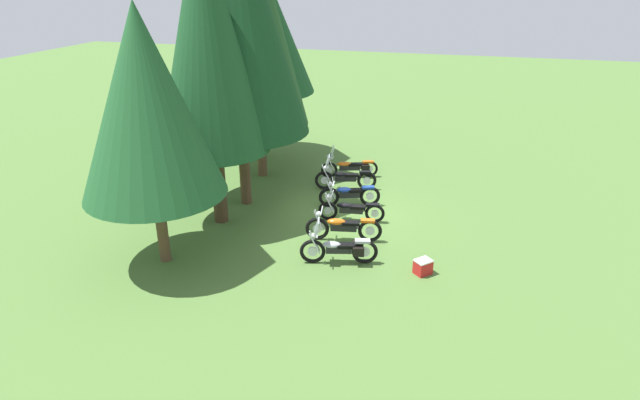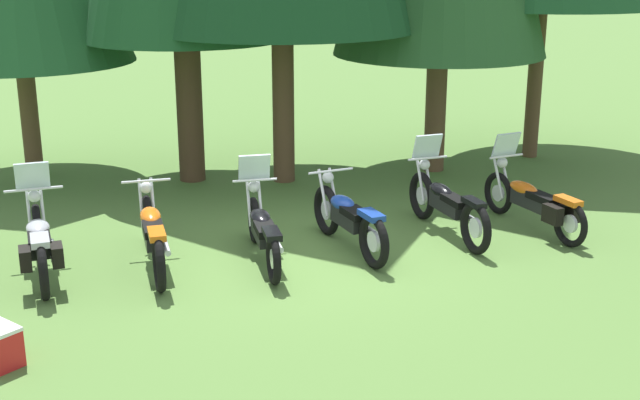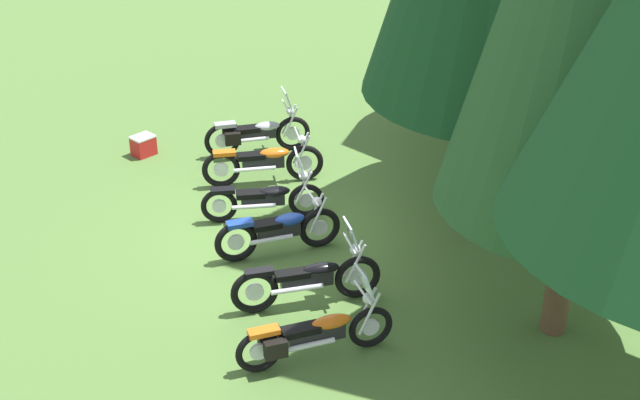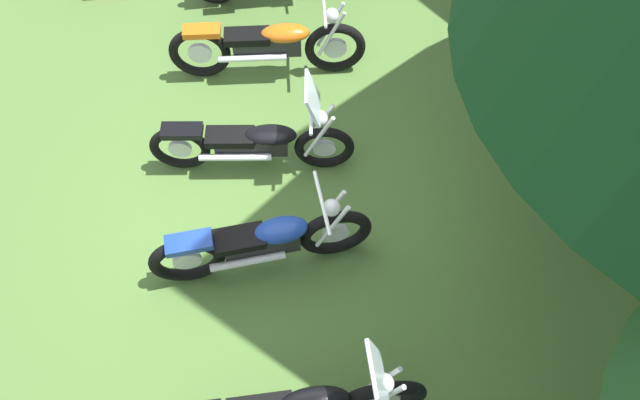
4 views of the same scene
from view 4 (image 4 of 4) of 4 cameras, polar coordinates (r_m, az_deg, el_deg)
ground_plane at (r=6.55m, az=-4.62°, el=-1.22°), size 80.00×80.00×0.00m
motorcycle_1 at (r=7.48m, az=-4.94°, el=14.57°), size 0.73×2.39×1.03m
motorcycle_2 at (r=6.54m, az=-6.31°, el=5.52°), size 0.64×2.26×1.34m
motorcycle_3 at (r=5.85m, az=-5.47°, el=-4.05°), size 0.94×2.15×1.02m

